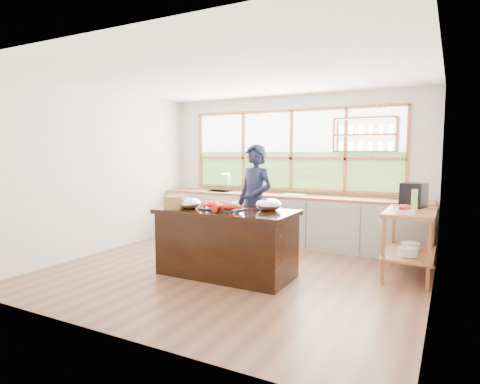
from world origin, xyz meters
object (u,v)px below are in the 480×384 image
Objects in this scene: wicker_basket at (174,202)px; cook at (255,202)px; island at (226,242)px; espresso_machine at (414,195)px.

cook is at bearing 60.23° from wicker_basket.
espresso_machine reaches higher than island.
espresso_machine is 3.34m from wicker_basket.
cook is 2.28m from espresso_machine.
espresso_machine reaches higher than wicker_basket.
espresso_machine is at bearing 33.46° from island.
island is 0.90m from wicker_basket.
island is at bearing 19.84° from wicker_basket.
wicker_basket is (-0.67, -1.17, 0.09)m from cook.
wicker_basket is (-2.87, -1.69, -0.08)m from espresso_machine.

